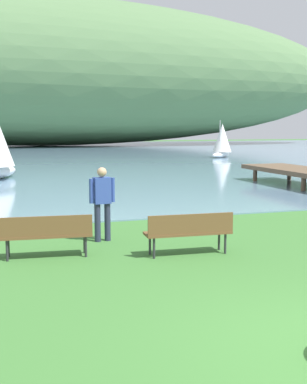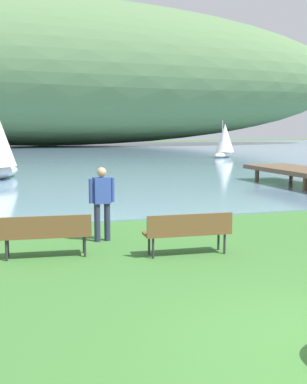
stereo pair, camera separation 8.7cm
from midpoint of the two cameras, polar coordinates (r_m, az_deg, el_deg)
bay_water at (r=53.25m, az=-13.42°, el=4.49°), size 180.00×80.00×0.04m
distant_hillside at (r=75.25m, az=-13.14°, el=13.52°), size 101.13×28.00×21.51m
park_bench_near_camera at (r=9.97m, az=-12.67°, el=-4.66°), size 1.84×0.64×0.88m
park_bench_further_along at (r=9.98m, az=3.94°, el=-4.48°), size 1.82×0.57×0.88m
person_on_the_grass at (r=11.17m, az=-6.26°, el=-0.84°), size 0.61×0.26×1.71m
sailboat_mid_bay at (r=43.60m, az=7.99°, el=6.06°), size 2.70×2.48×3.26m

